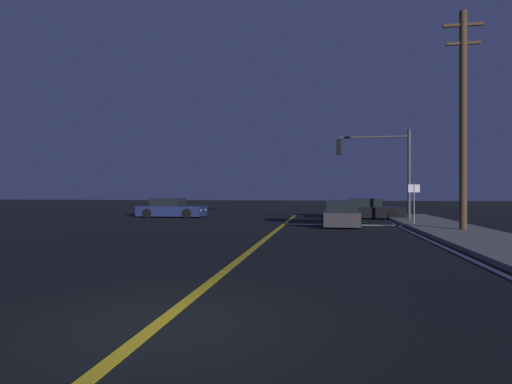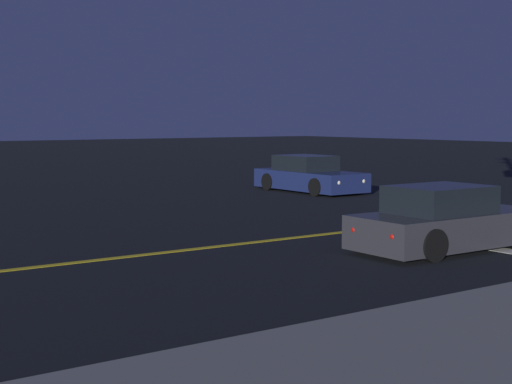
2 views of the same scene
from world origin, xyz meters
name	(u,v)px [view 2 (image 2 of 2)]	position (x,y,z in m)	size (l,w,h in m)	color
sidewalk_right	(344,374)	(7.83, 9.49, 0.07)	(3.20, 34.16, 0.15)	slate
lane_line_center	(62,264)	(0.00, 9.49, 0.01)	(0.20, 32.26, 0.01)	gold
lane_line_edge_right	(243,339)	(5.98, 9.49, 0.01)	(0.16, 32.26, 0.01)	silver
stop_bar	(476,246)	(3.12, 17.48, 0.01)	(6.23, 0.50, 0.01)	silver
car_following_oncoming_navy	(309,176)	(-8.43, 22.31, 0.58)	(4.65, 1.97, 1.34)	navy
car_side_waiting_charcoal	(446,222)	(3.04, 16.57, 0.58)	(1.88, 4.32, 1.34)	#2D2D33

